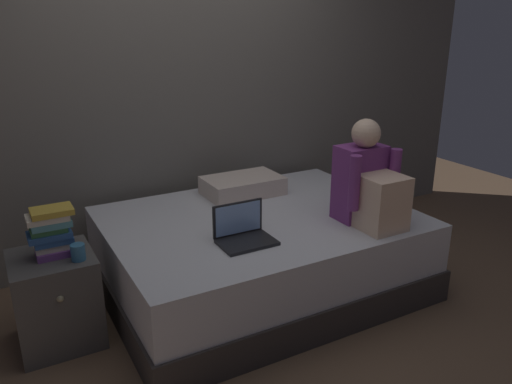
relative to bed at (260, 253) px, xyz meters
name	(u,v)px	position (x,y,z in m)	size (l,w,h in m)	color
ground_plane	(255,316)	(-0.20, -0.30, -0.26)	(8.00, 8.00, 0.00)	brown
wall_back	(177,78)	(-0.20, 0.90, 1.09)	(5.60, 0.10, 2.70)	slate
bed	(260,253)	(0.00, 0.00, 0.00)	(2.00, 1.50, 0.53)	#332D2B
nightstand	(56,299)	(-1.30, 0.03, 0.00)	(0.44, 0.46, 0.53)	#474442
person_sitting	(369,185)	(0.54, -0.42, 0.52)	(0.39, 0.44, 0.65)	#75337A
laptop	(243,232)	(-0.28, -0.30, 0.32)	(0.32, 0.23, 0.22)	black
pillow	(243,185)	(0.11, 0.45, 0.33)	(0.56, 0.36, 0.13)	beige
book_stack	(51,231)	(-1.28, 0.04, 0.41)	(0.25, 0.15, 0.27)	#703D84
mug	(78,252)	(-1.17, -0.09, 0.32)	(0.08, 0.08, 0.09)	teal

